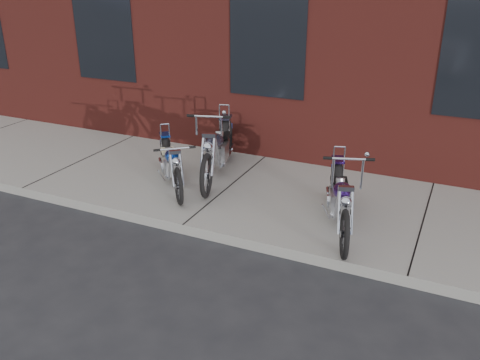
% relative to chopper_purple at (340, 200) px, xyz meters
% --- Properties ---
extents(ground, '(120.00, 120.00, 0.00)m').
position_rel_chopper_purple_xyz_m(ground, '(-1.95, -0.87, -0.54)').
color(ground, '#232428').
rests_on(ground, ground).
extents(sidewalk, '(22.00, 3.00, 0.15)m').
position_rel_chopper_purple_xyz_m(sidewalk, '(-1.95, 0.63, -0.46)').
color(sidewalk, '#9C9889').
rests_on(sidewalk, ground).
extents(chopper_purple, '(0.83, 2.07, 1.21)m').
position_rel_chopper_purple_xyz_m(chopper_purple, '(0.00, 0.00, 0.00)').
color(chopper_purple, black).
rests_on(chopper_purple, sidewalk).
extents(chopper_blue, '(1.36, 1.58, 0.87)m').
position_rel_chopper_purple_xyz_m(chopper_blue, '(-2.83, 0.26, -0.03)').
color(chopper_blue, black).
rests_on(chopper_blue, sidewalk).
extents(chopper_third, '(0.86, 2.34, 1.22)m').
position_rel_chopper_purple_xyz_m(chopper_third, '(-2.35, 0.97, 0.05)').
color(chopper_third, black).
rests_on(chopper_third, sidewalk).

